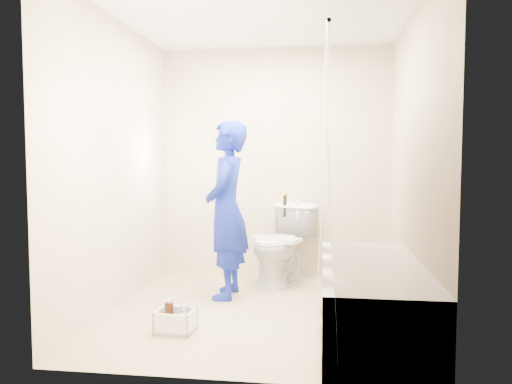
# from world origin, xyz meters

# --- Properties ---
(floor) EXTENTS (2.60, 2.60, 0.00)m
(floor) POSITION_xyz_m (0.00, 0.00, 0.00)
(floor) COLOR tan
(floor) RESTS_ON ground
(ceiling) EXTENTS (2.40, 2.60, 0.02)m
(ceiling) POSITION_xyz_m (0.00, 0.00, 2.40)
(ceiling) COLOR silver
(ceiling) RESTS_ON wall_back
(wall_back) EXTENTS (2.40, 0.02, 2.40)m
(wall_back) POSITION_xyz_m (0.00, 1.30, 1.20)
(wall_back) COLOR beige
(wall_back) RESTS_ON ground
(wall_front) EXTENTS (2.40, 0.02, 2.40)m
(wall_front) POSITION_xyz_m (0.00, -1.30, 1.20)
(wall_front) COLOR beige
(wall_front) RESTS_ON ground
(wall_left) EXTENTS (0.02, 2.60, 2.40)m
(wall_left) POSITION_xyz_m (-1.20, 0.00, 1.20)
(wall_left) COLOR beige
(wall_left) RESTS_ON ground
(wall_right) EXTENTS (0.02, 2.60, 2.40)m
(wall_right) POSITION_xyz_m (1.20, 0.00, 1.20)
(wall_right) COLOR beige
(wall_right) RESTS_ON ground
(bathtub) EXTENTS (0.70, 1.75, 0.50)m
(bathtub) POSITION_xyz_m (0.85, -0.43, 0.27)
(bathtub) COLOR silver
(bathtub) RESTS_ON ground
(curtain_rod) EXTENTS (0.02, 1.90, 0.02)m
(curtain_rod) POSITION_xyz_m (0.52, -0.43, 1.95)
(curtain_rod) COLOR silver
(curtain_rod) RESTS_ON wall_back
(shower_curtain) EXTENTS (0.06, 1.75, 1.80)m
(shower_curtain) POSITION_xyz_m (0.52, -0.43, 1.02)
(shower_curtain) COLOR white
(shower_curtain) RESTS_ON curtain_rod
(toilet) EXTENTS (0.72, 0.89, 0.79)m
(toilet) POSITION_xyz_m (0.10, 0.90, 0.39)
(toilet) COLOR white
(toilet) RESTS_ON ground
(tank_lid) EXTENTS (0.53, 0.39, 0.04)m
(tank_lid) POSITION_xyz_m (0.05, 0.78, 0.46)
(tank_lid) COLOR white
(tank_lid) RESTS_ON toilet
(tank_internals) EXTENTS (0.18, 0.11, 0.26)m
(tank_internals) POSITION_xyz_m (0.15, 1.11, 0.78)
(tank_internals) COLOR black
(tank_internals) RESTS_ON toilet
(plumber) EXTENTS (0.40, 0.59, 1.58)m
(plumber) POSITION_xyz_m (-0.35, 0.37, 0.79)
(plumber) COLOR #1127AB
(plumber) RESTS_ON ground
(cleaning_caddy) EXTENTS (0.28, 0.23, 0.20)m
(cleaning_caddy) POSITION_xyz_m (-0.54, -0.58, 0.07)
(cleaning_caddy) COLOR white
(cleaning_caddy) RESTS_ON ground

